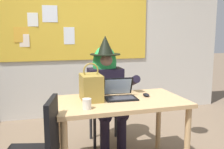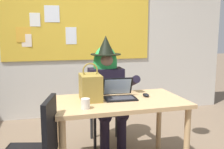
{
  "view_description": "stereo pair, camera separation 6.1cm",
  "coord_description": "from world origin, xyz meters",
  "px_view_note": "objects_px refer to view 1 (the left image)",
  "views": [
    {
      "loc": [
        -0.59,
        -2.41,
        1.43
      ],
      "look_at": [
        0.18,
        0.41,
        0.94
      ],
      "focal_mm": 42.61,
      "sensor_mm": 36.0,
      "label": 1
    },
    {
      "loc": [
        -0.53,
        -2.42,
        1.43
      ],
      "look_at": [
        0.18,
        0.41,
        0.94
      ],
      "focal_mm": 42.61,
      "sensor_mm": 36.0,
      "label": 2
    }
  ],
  "objects_px": {
    "desk_main": "(120,109)",
    "computer_mouse": "(146,95)",
    "chair_at_desk": "(105,103)",
    "laptop": "(120,94)",
    "coffee_mug": "(87,104)",
    "handbag": "(91,87)",
    "person_costumed": "(106,85)",
    "chair_spare_by_window": "(39,148)"
  },
  "relations": [
    {
      "from": "desk_main",
      "to": "person_costumed",
      "type": "distance_m",
      "value": 0.62
    },
    {
      "from": "desk_main",
      "to": "handbag",
      "type": "relative_size",
      "value": 3.56
    },
    {
      "from": "desk_main",
      "to": "laptop",
      "type": "bearing_deg",
      "value": 73.98
    },
    {
      "from": "desk_main",
      "to": "computer_mouse",
      "type": "distance_m",
      "value": 0.34
    },
    {
      "from": "chair_at_desk",
      "to": "handbag",
      "type": "height_order",
      "value": "handbag"
    },
    {
      "from": "desk_main",
      "to": "person_costumed",
      "type": "relative_size",
      "value": 0.98
    },
    {
      "from": "chair_at_desk",
      "to": "chair_spare_by_window",
      "type": "distance_m",
      "value": 1.42
    },
    {
      "from": "chair_at_desk",
      "to": "coffee_mug",
      "type": "height_order",
      "value": "chair_at_desk"
    },
    {
      "from": "person_costumed",
      "to": "computer_mouse",
      "type": "xyz_separation_m",
      "value": [
        0.3,
        -0.55,
        -0.02
      ]
    },
    {
      "from": "chair_at_desk",
      "to": "computer_mouse",
      "type": "relative_size",
      "value": 8.61
    },
    {
      "from": "person_costumed",
      "to": "chair_spare_by_window",
      "type": "height_order",
      "value": "person_costumed"
    },
    {
      "from": "computer_mouse",
      "to": "handbag",
      "type": "xyz_separation_m",
      "value": [
        -0.59,
        0.01,
        0.12
      ]
    },
    {
      "from": "chair_at_desk",
      "to": "coffee_mug",
      "type": "bearing_deg",
      "value": -19.54
    },
    {
      "from": "desk_main",
      "to": "chair_at_desk",
      "type": "height_order",
      "value": "chair_at_desk"
    },
    {
      "from": "chair_spare_by_window",
      "to": "computer_mouse",
      "type": "bearing_deg",
      "value": -143.0
    },
    {
      "from": "coffee_mug",
      "to": "desk_main",
      "type": "bearing_deg",
      "value": 30.81
    },
    {
      "from": "coffee_mug",
      "to": "person_costumed",
      "type": "bearing_deg",
      "value": 64.99
    },
    {
      "from": "person_costumed",
      "to": "coffee_mug",
      "type": "relative_size",
      "value": 14.41
    },
    {
      "from": "desk_main",
      "to": "computer_mouse",
      "type": "relative_size",
      "value": 12.94
    },
    {
      "from": "person_costumed",
      "to": "handbag",
      "type": "xyz_separation_m",
      "value": [
        -0.29,
        -0.54,
        0.1
      ]
    },
    {
      "from": "chair_at_desk",
      "to": "computer_mouse",
      "type": "distance_m",
      "value": 0.77
    },
    {
      "from": "computer_mouse",
      "to": "coffee_mug",
      "type": "distance_m",
      "value": 0.75
    },
    {
      "from": "chair_at_desk",
      "to": "laptop",
      "type": "bearing_deg",
      "value": 3.04
    },
    {
      "from": "desk_main",
      "to": "person_costumed",
      "type": "bearing_deg",
      "value": 88.65
    },
    {
      "from": "laptop",
      "to": "coffee_mug",
      "type": "distance_m",
      "value": 0.5
    },
    {
      "from": "person_costumed",
      "to": "handbag",
      "type": "distance_m",
      "value": 0.62
    },
    {
      "from": "chair_at_desk",
      "to": "computer_mouse",
      "type": "xyz_separation_m",
      "value": [
        0.29,
        -0.67,
        0.25
      ]
    },
    {
      "from": "chair_at_desk",
      "to": "laptop",
      "type": "xyz_separation_m",
      "value": [
        0.0,
        -0.66,
        0.28
      ]
    },
    {
      "from": "handbag",
      "to": "chair_spare_by_window",
      "type": "relative_size",
      "value": 0.42
    },
    {
      "from": "chair_at_desk",
      "to": "coffee_mug",
      "type": "distance_m",
      "value": 1.07
    },
    {
      "from": "chair_at_desk",
      "to": "computer_mouse",
      "type": "height_order",
      "value": "chair_at_desk"
    },
    {
      "from": "laptop",
      "to": "coffee_mug",
      "type": "bearing_deg",
      "value": -140.66
    },
    {
      "from": "coffee_mug",
      "to": "chair_spare_by_window",
      "type": "bearing_deg",
      "value": -154.6
    },
    {
      "from": "desk_main",
      "to": "handbag",
      "type": "height_order",
      "value": "handbag"
    },
    {
      "from": "desk_main",
      "to": "chair_at_desk",
      "type": "bearing_deg",
      "value": 88.56
    },
    {
      "from": "chair_at_desk",
      "to": "handbag",
      "type": "bearing_deg",
      "value": -21.43
    },
    {
      "from": "coffee_mug",
      "to": "laptop",
      "type": "bearing_deg",
      "value": 36.94
    },
    {
      "from": "coffee_mug",
      "to": "chair_at_desk",
      "type": "bearing_deg",
      "value": 67.67
    },
    {
      "from": "desk_main",
      "to": "chair_at_desk",
      "type": "relative_size",
      "value": 1.5
    },
    {
      "from": "laptop",
      "to": "chair_spare_by_window",
      "type": "relative_size",
      "value": 0.37
    },
    {
      "from": "desk_main",
      "to": "laptop",
      "type": "relative_size",
      "value": 4.0
    },
    {
      "from": "handbag",
      "to": "coffee_mug",
      "type": "distance_m",
      "value": 0.32
    }
  ]
}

